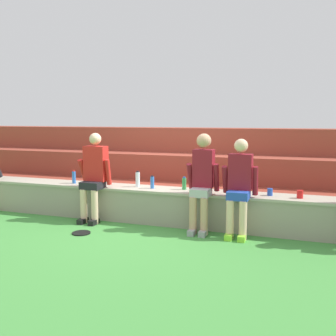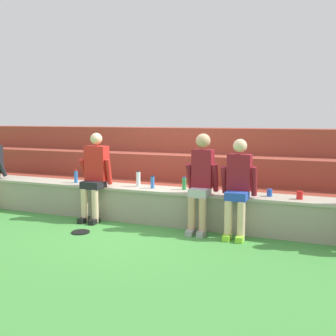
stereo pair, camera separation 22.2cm
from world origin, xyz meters
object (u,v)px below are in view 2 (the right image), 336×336
object	(u,v)px
plastic_cup_right_end	(270,193)
plastic_cup_middle	(300,195)
water_bottle_center_gap	(138,179)
water_bottle_near_left	(152,182)
person_right_of_center	(238,185)
frisbee	(81,232)
person_left_of_center	(95,174)
person_center	(201,179)
water_bottle_mid_left	(76,177)
water_bottle_mid_right	(184,184)

from	to	relation	value
plastic_cup_right_end	plastic_cup_middle	world-z (taller)	plastic_cup_middle
water_bottle_center_gap	water_bottle_near_left	world-z (taller)	water_bottle_center_gap
person_right_of_center	frisbee	distance (m)	2.43
person_left_of_center	water_bottle_center_gap	distance (m)	0.72
water_bottle_center_gap	water_bottle_near_left	xyz separation A→B (m)	(0.29, -0.06, -0.03)
person_center	water_bottle_mid_left	world-z (taller)	person_center
person_left_of_center	person_center	xyz separation A→B (m)	(1.83, 0.02, 0.01)
person_right_of_center	plastic_cup_right_end	xyz separation A→B (m)	(0.41, 0.31, -0.14)
water_bottle_center_gap	water_bottle_mid_left	size ratio (longest dim) A/B	1.15
person_right_of_center	frisbee	xyz separation A→B (m)	(-2.21, -0.69, -0.74)
person_right_of_center	frisbee	bearing A→B (deg)	-162.54
plastic_cup_middle	water_bottle_mid_left	bearing A→B (deg)	179.72
plastic_cup_right_end	person_center	bearing A→B (deg)	-164.09
person_left_of_center	water_bottle_near_left	bearing A→B (deg)	15.57
water_bottle_center_gap	water_bottle_near_left	bearing A→B (deg)	-11.30
person_right_of_center	water_bottle_mid_left	distance (m)	2.96
plastic_cup_right_end	plastic_cup_middle	bearing A→B (deg)	-7.00
water_bottle_mid_left	frisbee	distance (m)	1.39
person_left_of_center	water_bottle_mid_right	world-z (taller)	person_left_of_center
water_bottle_mid_right	plastic_cup_right_end	size ratio (longest dim) A/B	1.93
water_bottle_center_gap	plastic_cup_middle	bearing A→B (deg)	-1.72
water_bottle_near_left	water_bottle_mid_left	xyz separation A→B (m)	(-1.48, -0.00, 0.01)
plastic_cup_middle	water_bottle_center_gap	bearing A→B (deg)	178.28
person_right_of_center	person_center	bearing A→B (deg)	176.19
water_bottle_center_gap	water_bottle_mid_left	xyz separation A→B (m)	(-1.20, -0.06, -0.02)
water_bottle_mid_right	plastic_cup_right_end	world-z (taller)	water_bottle_mid_right
person_center	water_bottle_mid_right	size ratio (longest dim) A/B	7.11
person_center	water_bottle_center_gap	distance (m)	1.23
water_bottle_mid_left	plastic_cup_right_end	size ratio (longest dim) A/B	2.17
water_bottle_mid_right	water_bottle_mid_left	size ratio (longest dim) A/B	0.89
plastic_cup_middle	person_center	bearing A→B (deg)	-170.86
person_left_of_center	water_bottle_near_left	world-z (taller)	person_left_of_center
plastic_cup_middle	water_bottle_mid_right	bearing A→B (deg)	176.90
person_left_of_center	plastic_cup_right_end	bearing A→B (deg)	5.93
person_center	water_bottle_mid_right	xyz separation A→B (m)	(-0.38, 0.32, -0.14)
person_center	water_bottle_center_gap	xyz separation A→B (m)	(-1.19, 0.30, -0.11)
water_bottle_center_gap	water_bottle_mid_left	distance (m)	1.20
water_bottle_mid_right	person_right_of_center	bearing A→B (deg)	-20.80
person_left_of_center	plastic_cup_middle	world-z (taller)	person_left_of_center
plastic_cup_middle	person_right_of_center	bearing A→B (deg)	-162.53
person_left_of_center	plastic_cup_right_end	xyz separation A→B (m)	(2.80, 0.29, -0.17)
person_left_of_center	person_center	bearing A→B (deg)	0.47
person_left_of_center	water_bottle_mid_left	distance (m)	0.62
water_bottle_mid_left	plastic_cup_middle	xyz separation A→B (m)	(3.77, -0.02, -0.05)
frisbee	water_bottle_mid_right	bearing A→B (deg)	39.62
person_left_of_center	plastic_cup_right_end	size ratio (longest dim) A/B	13.54
plastic_cup_middle	frisbee	size ratio (longest dim) A/B	0.42
water_bottle_mid_left	water_bottle_center_gap	bearing A→B (deg)	2.81
person_left_of_center	person_right_of_center	xyz separation A→B (m)	(2.39, -0.02, -0.03)
person_center	water_bottle_near_left	xyz separation A→B (m)	(-0.90, 0.24, -0.13)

